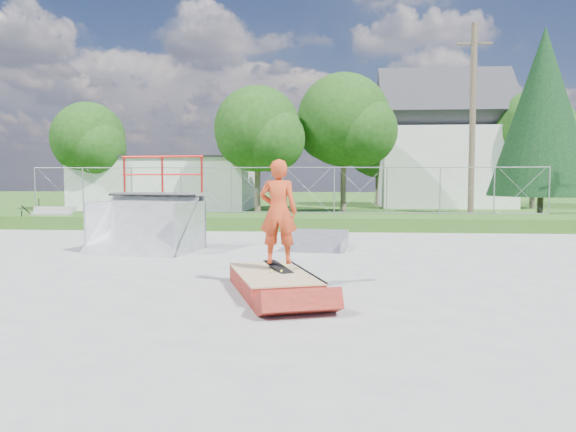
{
  "coord_description": "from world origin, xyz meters",
  "views": [
    {
      "loc": [
        1.98,
        -11.15,
        1.92
      ],
      "look_at": [
        1.03,
        0.57,
        1.1
      ],
      "focal_mm": 35.0,
      "sensor_mm": 36.0,
      "label": 1
    }
  ],
  "objects_px": {
    "grind_box": "(273,283)",
    "quarter_pipe": "(144,204)",
    "flat_bank_ramp": "(318,242)",
    "skater": "(278,216)"
  },
  "relations": [
    {
      "from": "quarter_pipe",
      "to": "skater",
      "type": "distance_m",
      "value": 5.89
    },
    {
      "from": "grind_box",
      "to": "quarter_pipe",
      "type": "distance_m",
      "value": 6.13
    },
    {
      "from": "quarter_pipe",
      "to": "grind_box",
      "type": "bearing_deg",
      "value": -40.8
    },
    {
      "from": "quarter_pipe",
      "to": "flat_bank_ramp",
      "type": "height_order",
      "value": "quarter_pipe"
    },
    {
      "from": "skater",
      "to": "flat_bank_ramp",
      "type": "bearing_deg",
      "value": -93.9
    },
    {
      "from": "quarter_pipe",
      "to": "flat_bank_ramp",
      "type": "xyz_separation_m",
      "value": [
        4.37,
        0.73,
        -1.01
      ]
    },
    {
      "from": "grind_box",
      "to": "quarter_pipe",
      "type": "xyz_separation_m",
      "value": [
        -3.79,
        4.7,
        1.07
      ]
    },
    {
      "from": "grind_box",
      "to": "quarter_pipe",
      "type": "height_order",
      "value": "quarter_pipe"
    },
    {
      "from": "quarter_pipe",
      "to": "flat_bank_ramp",
      "type": "bearing_deg",
      "value": 19.76
    },
    {
      "from": "grind_box",
      "to": "skater",
      "type": "bearing_deg",
      "value": 57.43
    }
  ]
}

